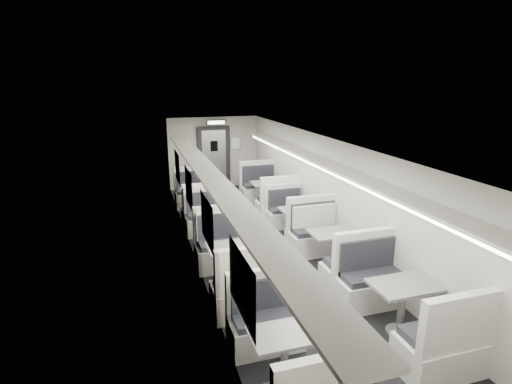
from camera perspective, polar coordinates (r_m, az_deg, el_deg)
room at (r=7.99m, az=2.30°, el=-1.81°), size 3.24×12.24×2.64m
booth_left_a at (r=11.01m, az=-8.28°, el=-1.37°), size 1.07×2.17×1.16m
booth_left_b at (r=9.03m, az=-6.13°, el=-5.30°), size 1.04×2.11×1.13m
booth_left_c at (r=7.25m, az=-3.07°, el=-10.50°), size 1.13×2.30×1.23m
booth_left_d at (r=5.26m, az=4.10°, el=-22.56°), size 1.01×2.05×1.10m
booth_right_a at (r=11.40m, az=1.74°, el=-0.50°), size 1.12×2.28×1.22m
booth_right_b at (r=9.53m, az=5.85°, el=-4.27°), size 0.97×1.97×1.06m
booth_right_c at (r=8.00m, az=10.92°, el=-8.16°), size 1.12×2.27×1.22m
booth_right_d at (r=6.42m, az=20.06°, el=-15.29°), size 1.13×2.29×1.22m
passenger at (r=10.78m, az=-7.16°, el=0.49°), size 0.66×0.54×1.57m
window_a at (r=10.87m, az=-11.16°, el=3.52°), size 0.02×1.18×0.84m
window_b at (r=8.74m, az=-9.58°, el=0.57°), size 0.02×1.18×0.84m
window_c at (r=6.67m, az=-6.99°, el=-4.23°), size 0.02×1.18×0.84m
window_d at (r=4.70m, az=-2.06°, el=-13.16°), size 0.02×1.18×0.84m
luggage_rack_left at (r=7.20m, az=-6.24°, el=2.04°), size 0.46×10.40×0.09m
luggage_rack_right at (r=8.03m, az=11.50°, el=3.27°), size 0.46×10.40×0.09m
vestibule_door at (r=13.60m, az=-6.01°, el=4.87°), size 1.10×0.13×2.10m
exit_sign at (r=12.94m, az=-5.75°, el=9.87°), size 0.62×0.12×0.16m
wall_notice at (r=13.67m, az=-2.95°, el=6.96°), size 0.32×0.02×0.40m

